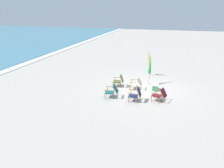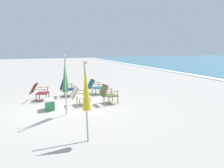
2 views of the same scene
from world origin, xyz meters
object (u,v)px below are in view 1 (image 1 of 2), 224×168
Objects in this scene: beach_chair_front_left at (112,91)px; umbrella_furled_green at (150,65)px; umbrella_furled_yellow at (150,59)px; beach_chair_mid_center at (160,94)px; beach_chair_back_right at (119,80)px; cooler_box at (155,87)px; beach_chair_front_right at (136,83)px; beach_chair_back_left at (136,94)px.

umbrella_furled_green is at bearing -33.46° from beach_chair_front_left.
umbrella_furled_yellow is 0.95× the size of umbrella_furled_green.
umbrella_furled_green is (2.51, 0.87, 0.96)m from beach_chair_mid_center.
cooler_box is at bearing -89.34° from beach_chair_back_right.
cooler_box is (0.03, -2.37, -0.23)m from beach_chair_back_right.
beach_chair_back_left reaches higher than beach_chair_front_right.
umbrella_furled_yellow reaches higher than beach_chair_back_right.
umbrella_furled_yellow reaches higher than beach_chair_front_right.
beach_chair_back_right is 0.39× the size of umbrella_furled_green.
beach_chair_front_right is 2.10m from beach_chair_mid_center.
beach_chair_back_right is at bearing 81.96° from beach_chair_front_right.
beach_chair_mid_center is at bearing -120.20° from beach_chair_back_right.
cooler_box is (-0.90, -0.51, -1.18)m from umbrella_furled_green.
beach_chair_back_left is at bearing 178.05° from umbrella_furled_yellow.
beach_chair_front_left is at bearing 145.60° from beach_chair_front_right.
beach_chair_front_left is 2.97m from cooler_box.
beach_chair_front_right is at bearing -34.40° from beach_chair_front_left.
beach_chair_front_left is 5.05m from umbrella_furled_yellow.
umbrella_furled_green is (2.74, -1.81, 0.96)m from beach_chair_front_left.
beach_chair_front_right is 3.23m from umbrella_furled_yellow.
umbrella_furled_green is at bearing -172.91° from umbrella_furled_yellow.
beach_chair_front_right is 2.00m from beach_chair_front_left.
umbrella_furled_yellow is (2.90, -1.62, 0.88)m from beach_chair_back_right.
umbrella_furled_green is (0.92, -1.86, 0.95)m from beach_chair_back_right.
beach_chair_back_left reaches higher than beach_chair_mid_center.
cooler_box is at bearing -51.49° from beach_chair_front_left.
umbrella_furled_green is 1.56m from cooler_box.
beach_chair_front_right is 1.22m from cooler_box.
umbrella_furled_green reaches higher than beach_chair_front_left.
umbrella_furled_yellow is at bearing -29.09° from beach_chair_back_right.
beach_chair_back_right is at bearing 90.66° from cooler_box.
umbrella_furled_green is (1.09, -0.68, 0.96)m from beach_chair_front_right.
beach_chair_front_right is at bearing 171.94° from umbrella_furled_yellow.
umbrella_furled_yellow is at bearing -1.95° from beach_chair_back_left.
umbrella_furled_yellow is at bearing 14.64° from cooler_box.
beach_chair_back_right is at bearing 1.67° from beach_chair_front_left.
beach_chair_front_left is at bearing 94.80° from beach_chair_mid_center.
beach_chair_mid_center is 1.67m from cooler_box.
beach_chair_mid_center is at bearing -74.79° from beach_chair_back_left.
umbrella_furled_green is at bearing 29.42° from cooler_box.
beach_chair_back_left is 1.00× the size of beach_chair_front_left.
beach_chair_back_left is 0.91× the size of beach_chair_mid_center.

